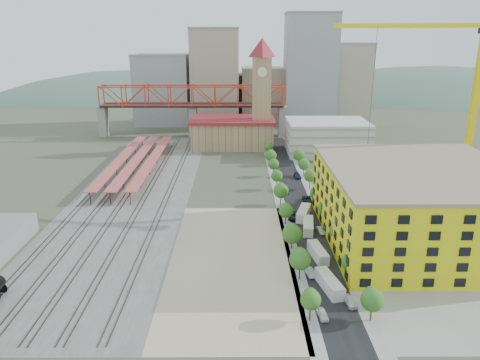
{
  "coord_description": "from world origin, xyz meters",
  "views": [
    {
      "loc": [
        -2.43,
        -127.94,
        49.57
      ],
      "look_at": [
        -1.86,
        -1.64,
        10.0
      ],
      "focal_mm": 35.0,
      "sensor_mm": 36.0,
      "label": 1
    }
  ],
  "objects_px": {
    "tower_crane": "(464,78)",
    "car_0": "(323,315)",
    "construction_building": "(418,204)",
    "site_trailer_d": "(303,213)",
    "site_trailer_b": "(318,253)",
    "clock_tower": "(262,84)",
    "site_trailer_a": "(329,284)",
    "site_trailer_c": "(308,226)"
  },
  "relations": [
    {
      "from": "tower_crane",
      "to": "site_trailer_c",
      "type": "height_order",
      "value": "tower_crane"
    },
    {
      "from": "site_trailer_c",
      "to": "car_0",
      "type": "relative_size",
      "value": 2.43
    },
    {
      "from": "clock_tower",
      "to": "site_trailer_d",
      "type": "relative_size",
      "value": 5.18
    },
    {
      "from": "construction_building",
      "to": "site_trailer_d",
      "type": "bearing_deg",
      "value": 150.68
    },
    {
      "from": "car_0",
      "to": "site_trailer_c",
      "type": "bearing_deg",
      "value": 80.28
    },
    {
      "from": "site_trailer_b",
      "to": "clock_tower",
      "type": "bearing_deg",
      "value": 85.34
    },
    {
      "from": "tower_crane",
      "to": "site_trailer_d",
      "type": "distance_m",
      "value": 61.4
    },
    {
      "from": "site_trailer_c",
      "to": "site_trailer_d",
      "type": "height_order",
      "value": "site_trailer_d"
    },
    {
      "from": "construction_building",
      "to": "site_trailer_d",
      "type": "height_order",
      "value": "construction_building"
    },
    {
      "from": "construction_building",
      "to": "site_trailer_d",
      "type": "relative_size",
      "value": 5.04
    },
    {
      "from": "site_trailer_d",
      "to": "car_0",
      "type": "distance_m",
      "value": 48.79
    },
    {
      "from": "tower_crane",
      "to": "car_0",
      "type": "bearing_deg",
      "value": -128.1
    },
    {
      "from": "site_trailer_a",
      "to": "clock_tower",
      "type": "bearing_deg",
      "value": 81.54
    },
    {
      "from": "clock_tower",
      "to": "site_trailer_c",
      "type": "bearing_deg",
      "value": -85.16
    },
    {
      "from": "tower_crane",
      "to": "site_trailer_a",
      "type": "relative_size",
      "value": 6.11
    },
    {
      "from": "site_trailer_d",
      "to": "car_0",
      "type": "relative_size",
      "value": 2.53
    },
    {
      "from": "clock_tower",
      "to": "site_trailer_b",
      "type": "bearing_deg",
      "value": -85.84
    },
    {
      "from": "site_trailer_c",
      "to": "clock_tower",
      "type": "bearing_deg",
      "value": 102.82
    },
    {
      "from": "construction_building",
      "to": "site_trailer_c",
      "type": "bearing_deg",
      "value": 168.16
    },
    {
      "from": "site_trailer_a",
      "to": "site_trailer_d",
      "type": "height_order",
      "value": "site_trailer_d"
    },
    {
      "from": "construction_building",
      "to": "site_trailer_b",
      "type": "height_order",
      "value": "construction_building"
    },
    {
      "from": "clock_tower",
      "to": "car_0",
      "type": "distance_m",
      "value": 137.07
    },
    {
      "from": "site_trailer_b",
      "to": "site_trailer_d",
      "type": "distance_m",
      "value": 24.67
    },
    {
      "from": "site_trailer_d",
      "to": "site_trailer_c",
      "type": "bearing_deg",
      "value": -73.14
    },
    {
      "from": "construction_building",
      "to": "site_trailer_a",
      "type": "xyz_separation_m",
      "value": [
        -26.0,
        -24.28,
        -8.05
      ]
    },
    {
      "from": "clock_tower",
      "to": "construction_building",
      "type": "bearing_deg",
      "value": -71.22
    },
    {
      "from": "clock_tower",
      "to": "site_trailer_a",
      "type": "xyz_separation_m",
      "value": [
        8.0,
        -124.27,
        -27.34
      ]
    },
    {
      "from": "clock_tower",
      "to": "tower_crane",
      "type": "distance_m",
      "value": 89.6
    },
    {
      "from": "tower_crane",
      "to": "site_trailer_b",
      "type": "xyz_separation_m",
      "value": [
        -47.27,
        -40.09,
        -36.13
      ]
    },
    {
      "from": "tower_crane",
      "to": "car_0",
      "type": "height_order",
      "value": "tower_crane"
    },
    {
      "from": "construction_building",
      "to": "site_trailer_a",
      "type": "bearing_deg",
      "value": -136.96
    },
    {
      "from": "construction_building",
      "to": "site_trailer_a",
      "type": "distance_m",
      "value": 36.47
    },
    {
      "from": "construction_building",
      "to": "site_trailer_d",
      "type": "xyz_separation_m",
      "value": [
        -26.0,
        14.6,
        -8.04
      ]
    },
    {
      "from": "construction_building",
      "to": "tower_crane",
      "type": "xyz_separation_m",
      "value": [
        21.27,
        30.01,
        28.0
      ]
    },
    {
      "from": "site_trailer_b",
      "to": "site_trailer_c",
      "type": "bearing_deg",
      "value": 81.18
    },
    {
      "from": "site_trailer_c",
      "to": "site_trailer_d",
      "type": "bearing_deg",
      "value": 97.98
    },
    {
      "from": "tower_crane",
      "to": "site_trailer_b",
      "type": "height_order",
      "value": "tower_crane"
    },
    {
      "from": "site_trailer_a",
      "to": "site_trailer_b",
      "type": "bearing_deg",
      "value": 77.86
    },
    {
      "from": "clock_tower",
      "to": "tower_crane",
      "type": "relative_size",
      "value": 0.86
    },
    {
      "from": "construction_building",
      "to": "site_trailer_d",
      "type": "distance_m",
      "value": 30.88
    },
    {
      "from": "site_trailer_b",
      "to": "car_0",
      "type": "bearing_deg",
      "value": -105.94
    },
    {
      "from": "clock_tower",
      "to": "car_0",
      "type": "relative_size",
      "value": 13.11
    }
  ]
}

